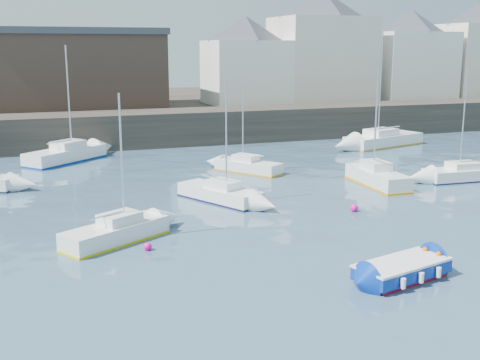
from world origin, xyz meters
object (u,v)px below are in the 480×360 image
object	(u,v)px
sailboat_d	(466,173)
buoy_mid	(354,211)
sailboat_a	(116,232)
sailboat_f	(248,166)
blue_dinghy	(402,269)
sailboat_g	(383,140)
sailboat_b	(220,193)
buoy_near	(148,250)
sailboat_h	(66,154)
sailboat_c	(377,177)
buoy_far	(214,183)

from	to	relation	value
sailboat_d	buoy_mid	bearing A→B (deg)	-158.03
sailboat_a	sailboat_f	bearing A→B (deg)	48.96
blue_dinghy	sailboat_d	distance (m)	19.61
sailboat_d	sailboat_g	size ratio (longest dim) A/B	0.74
sailboat_b	sailboat_g	distance (m)	24.11
sailboat_g	buoy_near	distance (m)	32.86
sailboat_f	sailboat_h	distance (m)	14.55
sailboat_c	buoy_far	bearing A→B (deg)	157.04
sailboat_d	buoy_near	distance (m)	23.70
blue_dinghy	sailboat_c	bearing A→B (deg)	61.35
buoy_near	buoy_far	bearing A→B (deg)	60.77
sailboat_a	sailboat_f	distance (m)	16.70
sailboat_h	buoy_far	distance (m)	13.90
sailboat_g	sailboat_h	size ratio (longest dim) A/B	1.13
sailboat_f	sailboat_g	distance (m)	16.81
sailboat_d	sailboat_a	bearing A→B (deg)	-167.25
sailboat_h	buoy_near	distance (m)	22.75
sailboat_c	sailboat_f	bearing A→B (deg)	134.05
buoy_near	sailboat_g	bearing A→B (deg)	39.87
buoy_near	buoy_far	world-z (taller)	buoy_far
sailboat_f	sailboat_g	xyz separation A→B (m)	(15.36, 6.83, 0.12)
sailboat_b	sailboat_g	xyz separation A→B (m)	(19.66, 13.95, 0.11)
sailboat_a	sailboat_g	size ratio (longest dim) A/B	0.67
sailboat_a	sailboat_d	bearing A→B (deg)	12.75
sailboat_d	buoy_far	world-z (taller)	sailboat_d
sailboat_g	sailboat_a	bearing A→B (deg)	-143.58
sailboat_f	buoy_near	bearing A→B (deg)	-124.70
sailboat_d	sailboat_g	distance (m)	14.29
buoy_mid	buoy_far	world-z (taller)	buoy_far
buoy_far	sailboat_b	bearing A→B (deg)	-102.36
sailboat_a	buoy_mid	size ratio (longest dim) A/B	15.94
sailboat_b	sailboat_c	distance (m)	10.70
sailboat_d	buoy_mid	size ratio (longest dim) A/B	17.62
sailboat_a	sailboat_g	bearing A→B (deg)	36.42
sailboat_a	buoy_far	size ratio (longest dim) A/B	14.76
sailboat_d	sailboat_g	xyz separation A→B (m)	(2.59, 14.05, 0.12)
sailboat_h	sailboat_g	bearing A→B (deg)	-3.35
blue_dinghy	sailboat_b	bearing A→B (deg)	102.06
sailboat_c	buoy_near	bearing A→B (deg)	-154.80
buoy_mid	buoy_far	distance (m)	10.48
sailboat_d	buoy_far	bearing A→B (deg)	163.60
sailboat_a	buoy_mid	bearing A→B (deg)	4.26
sailboat_d	sailboat_h	world-z (taller)	sailboat_h
sailboat_d	buoy_mid	world-z (taller)	sailboat_d
blue_dinghy	sailboat_g	xyz separation A→B (m)	(16.74, 27.63, 0.16)
sailboat_h	buoy_far	size ratio (longest dim) A/B	19.43
blue_dinghy	sailboat_c	world-z (taller)	sailboat_c
buoy_mid	buoy_far	size ratio (longest dim) A/B	0.93
sailboat_b	buoy_far	bearing A→B (deg)	77.64
buoy_near	buoy_far	size ratio (longest dim) A/B	0.81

